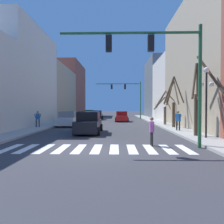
# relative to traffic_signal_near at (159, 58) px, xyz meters

# --- Properties ---
(ground_plane) EXTENTS (240.00, 240.00, 0.00)m
(ground_plane) POSITION_rel_traffic_signal_near_xyz_m (-3.21, -0.95, -4.67)
(ground_plane) COLOR #38383D
(building_row_left) EXTENTS (6.00, 56.36, 12.74)m
(building_row_left) POSITION_rel_traffic_signal_near_xyz_m (-13.91, 23.44, 0.62)
(building_row_left) COLOR beige
(building_row_left) RESTS_ON ground_plane
(building_row_right) EXTENTS (6.00, 48.32, 12.85)m
(building_row_right) POSITION_rel_traffic_signal_near_xyz_m (7.49, 17.88, 1.08)
(building_row_right) COLOR #934C3D
(building_row_right) RESTS_ON ground_plane
(crosswalk_stripes) EXTENTS (9.45, 2.60, 0.01)m
(crosswalk_stripes) POSITION_rel_traffic_signal_near_xyz_m (-3.21, -0.35, -4.66)
(crosswalk_stripes) COLOR white
(crosswalk_stripes) RESTS_ON ground_plane
(traffic_signal_near) EXTENTS (7.37, 0.28, 6.39)m
(traffic_signal_near) POSITION_rel_traffic_signal_near_xyz_m (0.00, 0.00, 0.00)
(traffic_signal_near) COLOR #236038
(traffic_signal_near) RESTS_ON ground_plane
(traffic_signal_far) EXTENTS (8.11, 0.28, 6.78)m
(traffic_signal_far) POSITION_rel_traffic_signal_near_xyz_m (-0.21, 27.97, 0.31)
(traffic_signal_far) COLOR #236038
(traffic_signal_far) RESTS_ON ground_plane
(street_lamp_right_corner) EXTENTS (0.95, 0.36, 4.57)m
(street_lamp_right_corner) POSITION_rel_traffic_signal_near_xyz_m (3.61, 2.81, -1.29)
(street_lamp_right_corner) COLOR black
(street_lamp_right_corner) RESTS_ON sidewalk_right
(car_parked_left_near) EXTENTS (2.13, 4.18, 1.67)m
(car_parked_left_near) POSITION_rel_traffic_signal_near_xyz_m (-7.61, 13.03, -3.89)
(car_parked_left_near) COLOR silver
(car_parked_left_near) RESTS_ON ground_plane
(car_parked_right_mid) EXTENTS (2.00, 4.11, 1.59)m
(car_parked_right_mid) POSITION_rel_traffic_signal_near_xyz_m (-5.61, 26.23, -3.92)
(car_parked_right_mid) COLOR black
(car_parked_right_mid) RESTS_ON ground_plane
(car_driving_away_lane) EXTENTS (2.05, 4.77, 1.77)m
(car_driving_away_lane) POSITION_rel_traffic_signal_near_xyz_m (-4.48, 6.48, -3.85)
(car_driving_away_lane) COLOR black
(car_driving_away_lane) RESTS_ON ground_plane
(car_parked_right_far) EXTENTS (2.11, 4.69, 1.61)m
(car_parked_right_far) POSITION_rel_traffic_signal_near_xyz_m (-7.62, 32.61, -3.91)
(car_parked_right_far) COLOR #236B38
(car_parked_right_far) RESTS_ON ground_plane
(car_parked_right_near) EXTENTS (1.97, 4.61, 1.53)m
(car_parked_right_near) POSITION_rel_traffic_signal_near_xyz_m (-1.44, 21.62, -3.95)
(car_parked_right_near) COLOR red
(car_parked_right_near) RESTS_ON ground_plane
(car_at_intersection) EXTENTS (2.00, 4.21, 1.60)m
(car_at_intersection) POSITION_rel_traffic_signal_near_xyz_m (-7.67, 18.46, -3.92)
(car_at_intersection) COLOR black
(car_at_intersection) RESTS_ON ground_plane
(pedestrian_on_left_sidewalk) EXTENTS (0.21, 0.68, 1.59)m
(pedestrian_on_left_sidewalk) POSITION_rel_traffic_signal_near_xyz_m (-0.26, 0.61, -3.73)
(pedestrian_on_left_sidewalk) COLOR black
(pedestrian_on_left_sidewalk) RESTS_ON ground_plane
(pedestrian_waiting_at_curb) EXTENTS (0.68, 0.33, 1.62)m
(pedestrian_waiting_at_curb) POSITION_rel_traffic_signal_near_xyz_m (-10.10, 10.24, -3.56)
(pedestrian_waiting_at_curb) COLOR #282D47
(pedestrian_waiting_at_curb) RESTS_ON sidewalk_left
(pedestrian_crossing_street) EXTENTS (0.46, 0.66, 1.69)m
(pedestrian_crossing_street) POSITION_rel_traffic_signal_near_xyz_m (3.07, 7.31, -3.52)
(pedestrian_crossing_street) COLOR black
(pedestrian_crossing_street) RESTS_ON sidewalk_right
(street_tree_left_mid) EXTENTS (3.28, 1.34, 3.94)m
(street_tree_left_mid) POSITION_rel_traffic_signal_near_xyz_m (3.34, 13.82, -2.66)
(street_tree_left_mid) COLOR brown
(street_tree_left_mid) RESTS_ON sidewalk_right
(street_tree_left_near) EXTENTS (1.83, 2.08, 5.07)m
(street_tree_left_near) POSITION_rel_traffic_signal_near_xyz_m (3.39, 10.29, -2.05)
(street_tree_left_near) COLOR brown
(street_tree_left_near) RESTS_ON sidewalk_right
(street_tree_right_far) EXTENTS (1.95, 2.86, 5.57)m
(street_tree_right_far) POSITION_rel_traffic_signal_near_xyz_m (3.44, 3.65, -1.83)
(street_tree_right_far) COLOR #473828
(street_tree_right_far) RESTS_ON sidewalk_right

